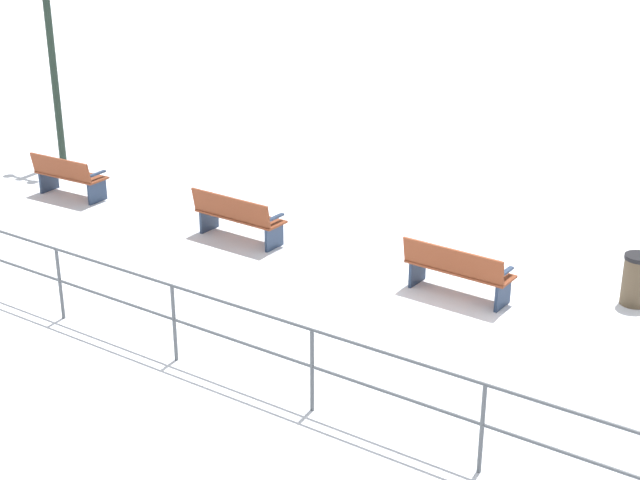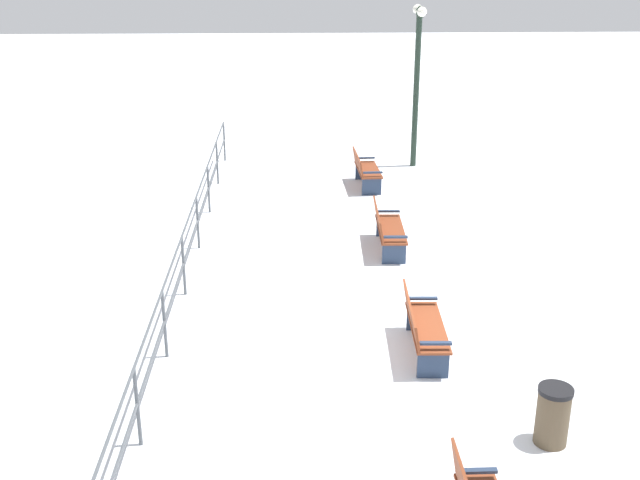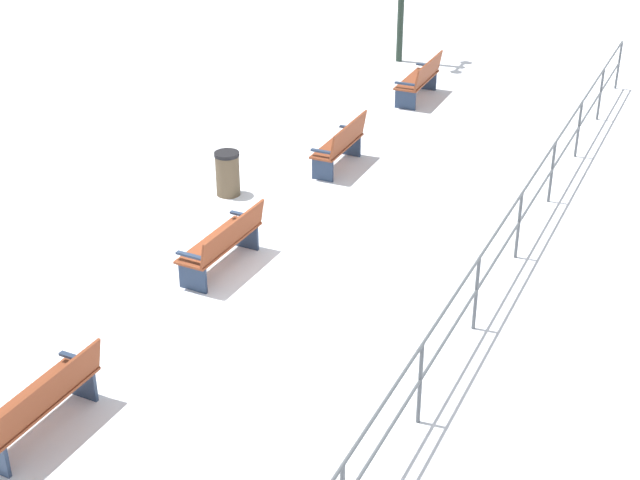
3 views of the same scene
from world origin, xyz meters
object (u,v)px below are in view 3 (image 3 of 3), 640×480
at_px(bench_nearest, 421,79).
at_px(bench_second, 341,144).
at_px(bench_third, 224,242).
at_px(trash_bin, 228,173).
at_px(bench_fourth, 41,402).

xyz_separation_m(bench_nearest, bench_second, (0.03, 4.11, 0.00)).
xyz_separation_m(bench_nearest, bench_third, (0.07, 8.23, -0.02)).
bearing_deg(trash_bin, bench_second, -124.89).
bearing_deg(bench_nearest, bench_fourth, 88.97).
height_order(bench_fourth, trash_bin, bench_fourth).
relative_size(bench_second, bench_fourth, 0.87).
relative_size(bench_second, bench_third, 0.88).
bearing_deg(bench_fourth, trash_bin, -76.94).
distance_m(bench_second, bench_fourth, 8.23).
height_order(bench_nearest, trash_bin, bench_nearest).
height_order(bench_nearest, bench_second, same).
relative_size(bench_nearest, bench_fourth, 0.95).
distance_m(bench_nearest, bench_second, 4.11).
bearing_deg(bench_third, bench_nearest, -88.64).
bearing_deg(bench_second, bench_fourth, 89.84).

